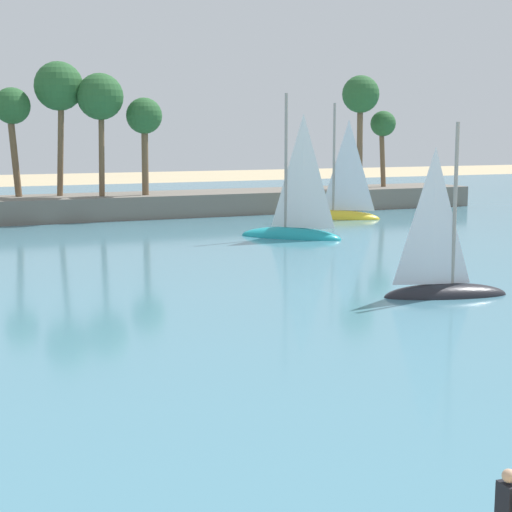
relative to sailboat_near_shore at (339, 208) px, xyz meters
name	(u,v)px	position (x,y,z in m)	size (l,w,h in m)	color
sailboat_near_shore	(339,208)	(0.00, 0.00, 0.00)	(6.40, 5.21, 9.32)	yellow
sailboat_mid_bay	(443,280)	(-10.57, -27.44, -0.17)	(5.34, 2.77, 7.43)	black
sailboat_toward_headland	(293,224)	(-8.20, -8.76, 0.02)	(6.02, 6.07, 9.53)	teal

